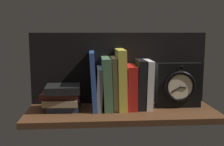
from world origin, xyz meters
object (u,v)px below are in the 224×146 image
(book_blue_modern, at_px, (93,80))
(book_white_catcher, at_px, (148,84))
(framed_clock, at_px, (179,85))
(book_tan_shortstories, at_px, (114,83))
(book_green_romantic, at_px, (107,83))
(book_yellow_seinlanguage, at_px, (121,79))
(book_black_skeptic, at_px, (140,84))
(book_stack_side, at_px, (62,97))
(book_gray_chess, at_px, (99,88))
(book_red_requiem, at_px, (131,87))

(book_blue_modern, xyz_separation_m, book_white_catcher, (0.24, 0.00, -0.02))
(framed_clock, bearing_deg, book_tan_shortstories, 178.64)
(book_green_romantic, bearing_deg, book_tan_shortstories, 0.00)
(framed_clock, bearing_deg, book_yellow_seinlanguage, 178.48)
(book_green_romantic, xyz_separation_m, book_black_skeptic, (0.15, 0.00, -0.01))
(book_black_skeptic, relative_size, book_stack_side, 1.27)
(book_black_skeptic, height_order, framed_clock, book_black_skeptic)
(book_green_romantic, height_order, framed_clock, book_green_romantic)
(book_green_romantic, relative_size, book_yellow_seinlanguage, 0.86)
(book_gray_chess, height_order, book_green_romantic, book_green_romantic)
(book_tan_shortstories, xyz_separation_m, book_stack_side, (-0.23, -0.02, -0.06))
(book_black_skeptic, bearing_deg, book_white_catcher, 0.00)
(book_gray_chess, height_order, book_yellow_seinlanguage, book_yellow_seinlanguage)
(book_tan_shortstories, height_order, book_yellow_seinlanguage, book_yellow_seinlanguage)
(book_green_romantic, xyz_separation_m, book_stack_side, (-0.19, -0.02, -0.06))
(book_green_romantic, height_order, book_tan_shortstories, same)
(book_red_requiem, relative_size, book_white_catcher, 0.90)
(book_red_requiem, distance_m, framed_clock, 0.21)
(book_green_romantic, xyz_separation_m, book_white_catcher, (0.18, 0.00, -0.01))
(book_stack_side, bearing_deg, book_gray_chess, 5.97)
(book_blue_modern, xyz_separation_m, book_red_requiem, (0.16, 0.00, -0.03))
(book_gray_chess, xyz_separation_m, book_tan_shortstories, (0.07, 0.00, 0.02))
(book_blue_modern, height_order, book_white_catcher, book_blue_modern)
(book_black_skeptic, xyz_separation_m, framed_clock, (0.17, -0.01, -0.01))
(book_white_catcher, distance_m, framed_clock, 0.14)
(book_gray_chess, bearing_deg, book_stack_side, -174.03)
(book_green_romantic, relative_size, framed_clock, 1.13)
(book_white_catcher, height_order, framed_clock, book_white_catcher)
(book_green_romantic, relative_size, book_red_requiem, 1.18)
(book_blue_modern, distance_m, book_white_catcher, 0.24)
(book_white_catcher, relative_size, framed_clock, 1.06)
(book_tan_shortstories, bearing_deg, book_blue_modern, -180.00)
(book_blue_modern, relative_size, book_gray_chess, 1.38)
(book_red_requiem, distance_m, book_black_skeptic, 0.04)
(book_tan_shortstories, bearing_deg, book_stack_side, -175.77)
(book_tan_shortstories, bearing_deg, book_green_romantic, 180.00)
(book_gray_chess, relative_size, book_white_catcher, 0.85)
(book_tan_shortstories, xyz_separation_m, book_white_catcher, (0.15, 0.00, -0.01))
(book_stack_side, bearing_deg, book_yellow_seinlanguage, 3.71)
(book_yellow_seinlanguage, bearing_deg, book_black_skeptic, 0.00)
(book_black_skeptic, bearing_deg, book_green_romantic, 180.00)
(book_black_skeptic, relative_size, framed_clock, 1.07)
(book_black_skeptic, bearing_deg, book_gray_chess, 180.00)
(book_gray_chess, bearing_deg, book_tan_shortstories, 0.00)
(book_blue_modern, bearing_deg, book_black_skeptic, 0.00)
(book_yellow_seinlanguage, bearing_deg, framed_clock, -1.52)
(book_gray_chess, bearing_deg, book_yellow_seinlanguage, 0.00)
(book_green_romantic, distance_m, book_stack_side, 0.20)
(book_blue_modern, relative_size, book_white_catcher, 1.18)
(book_tan_shortstories, height_order, book_stack_side, book_tan_shortstories)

